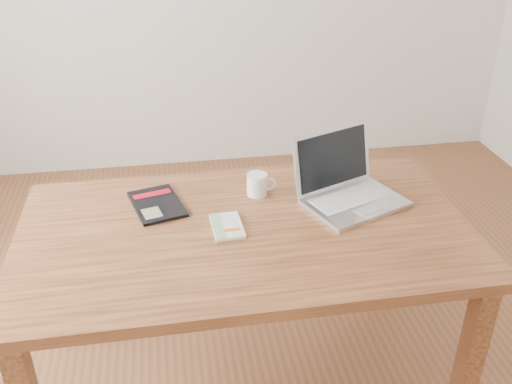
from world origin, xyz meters
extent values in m
plane|color=brown|center=(0.00, 0.00, 0.00)|extent=(4.00, 4.00, 0.00)
cube|color=brown|center=(-0.14, -0.08, 0.73)|extent=(1.54, 0.89, 0.04)
cube|color=brown|center=(0.57, -0.45, 0.35)|extent=(0.07, 0.07, 0.71)
cube|color=brown|center=(-0.84, 0.29, 0.35)|extent=(0.07, 0.07, 0.71)
cube|color=brown|center=(0.56, 0.29, 0.35)|extent=(0.07, 0.07, 0.71)
cube|color=silver|center=(-0.20, -0.08, 0.76)|extent=(0.11, 0.17, 0.01)
cube|color=silver|center=(-0.20, -0.08, 0.76)|extent=(0.11, 0.17, 0.01)
cube|color=gray|center=(-0.23, -0.08, 0.76)|extent=(0.04, 0.16, 0.00)
cube|color=orange|center=(-0.18, -0.11, 0.76)|extent=(0.06, 0.02, 0.00)
cube|color=black|center=(-0.43, 0.11, 0.76)|extent=(0.22, 0.28, 0.01)
cube|color=#A60B1A|center=(-0.45, 0.18, 0.76)|extent=(0.14, 0.07, 0.00)
cube|color=gray|center=(-0.45, 0.04, 0.76)|extent=(0.08, 0.09, 0.00)
cube|color=silver|center=(0.28, 0.00, 0.76)|extent=(0.41, 0.35, 0.02)
cube|color=silver|center=(0.27, 0.03, 0.77)|extent=(0.32, 0.23, 0.00)
cube|color=#BCBCC1|center=(0.31, -0.07, 0.77)|extent=(0.12, 0.09, 0.00)
cube|color=silver|center=(0.23, 0.13, 0.88)|extent=(0.34, 0.18, 0.23)
cube|color=black|center=(0.23, 0.13, 0.88)|extent=(0.30, 0.16, 0.20)
cylinder|color=white|center=(-0.06, 0.14, 0.79)|extent=(0.08, 0.08, 0.08)
cylinder|color=black|center=(-0.06, 0.14, 0.83)|extent=(0.06, 0.06, 0.01)
torus|color=white|center=(-0.01, 0.13, 0.79)|extent=(0.06, 0.02, 0.06)
camera|label=1|loc=(-0.37, -1.71, 1.80)|focal=40.00mm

